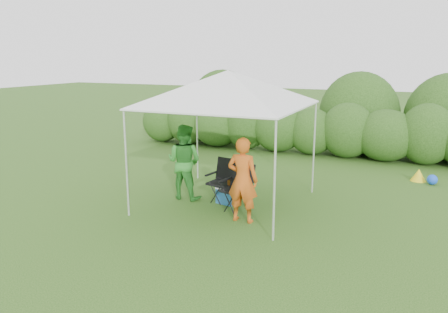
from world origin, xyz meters
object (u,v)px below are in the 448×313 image
at_px(chair_left, 224,177).
at_px(chair_right, 239,184).
at_px(canopy, 228,88).
at_px(woman, 184,162).
at_px(man, 243,180).
at_px(cooler, 227,195).

bearing_deg(chair_left, chair_right, -27.26).
xyz_separation_m(canopy, woman, (-1.02, -0.06, -1.63)).
height_order(chair_right, man, man).
xyz_separation_m(chair_left, woman, (-0.86, -0.19, 0.31)).
xyz_separation_m(chair_left, cooler, (0.15, -0.15, -0.35)).
bearing_deg(man, canopy, -52.14).
height_order(chair_right, chair_left, chair_right).
distance_m(man, cooler, 1.26).
distance_m(canopy, woman, 1.93).
bearing_deg(cooler, canopy, 80.77).
distance_m(chair_right, man, 0.72).
bearing_deg(chair_right, woman, -173.31).
xyz_separation_m(woman, cooler, (1.01, 0.04, -0.65)).
relative_size(chair_right, woman, 0.58).
height_order(chair_right, woman, woman).
bearing_deg(chair_left, man, -39.69).
distance_m(chair_right, cooler, 0.58).
height_order(chair_left, cooler, chair_left).
bearing_deg(chair_right, man, -46.99).
height_order(chair_left, man, man).
bearing_deg(man, chair_right, -62.60).
xyz_separation_m(chair_right, woman, (-1.39, 0.21, 0.29)).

